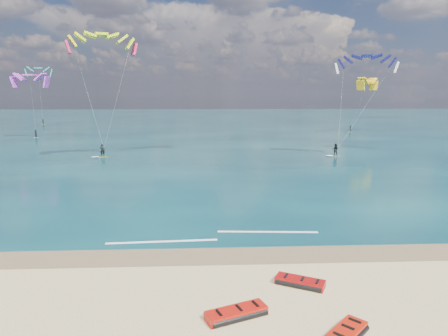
{
  "coord_description": "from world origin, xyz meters",
  "views": [
    {
      "loc": [
        0.78,
        -16.2,
        8.11
      ],
      "look_at": [
        1.93,
        8.0,
        3.62
      ],
      "focal_mm": 32.0,
      "sensor_mm": 36.0,
      "label": 1
    }
  ],
  "objects_px": {
    "kitesurfer_main": "(102,90)",
    "kitesurfer_far": "(352,98)",
    "packed_kite_mid": "(300,285)",
    "packed_kite_left": "(236,317)"
  },
  "relations": [
    {
      "from": "packed_kite_left",
      "to": "kitesurfer_far",
      "type": "height_order",
      "value": "kitesurfer_far"
    },
    {
      "from": "packed_kite_mid",
      "to": "kitesurfer_far",
      "type": "relative_size",
      "value": 0.16
    },
    {
      "from": "packed_kite_mid",
      "to": "kitesurfer_far",
      "type": "xyz_separation_m",
      "value": [
        14.63,
        34.54,
        7.68
      ]
    },
    {
      "from": "packed_kite_mid",
      "to": "kitesurfer_main",
      "type": "distance_m",
      "value": 38.66
    },
    {
      "from": "packed_kite_mid",
      "to": "kitesurfer_main",
      "type": "bearing_deg",
      "value": 143.34
    },
    {
      "from": "kitesurfer_main",
      "to": "kitesurfer_far",
      "type": "relative_size",
      "value": 1.15
    },
    {
      "from": "packed_kite_mid",
      "to": "packed_kite_left",
      "type": "bearing_deg",
      "value": -113.82
    },
    {
      "from": "kitesurfer_main",
      "to": "kitesurfer_far",
      "type": "bearing_deg",
      "value": -34.48
    },
    {
      "from": "kitesurfer_main",
      "to": "packed_kite_mid",
      "type": "bearing_deg",
      "value": -99.74
    },
    {
      "from": "kitesurfer_far",
      "to": "packed_kite_left",
      "type": "bearing_deg",
      "value": -119.22
    }
  ]
}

